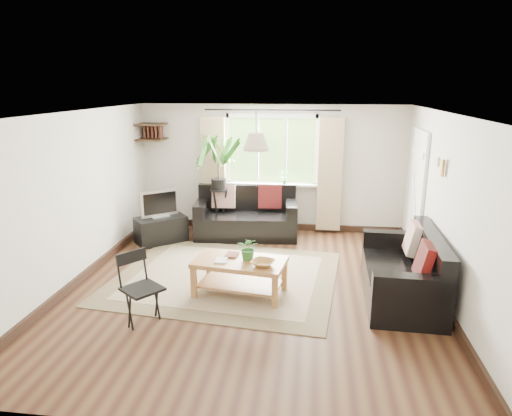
# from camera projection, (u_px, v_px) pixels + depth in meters

# --- Properties ---
(floor) EXTENTS (5.50, 5.50, 0.00)m
(floor) POSITION_uv_depth(u_px,v_px,m) (252.00, 288.00, 6.37)
(floor) COLOR #321910
(floor) RESTS_ON ground
(ceiling) EXTENTS (5.50, 5.50, 0.00)m
(ceiling) POSITION_uv_depth(u_px,v_px,m) (252.00, 113.00, 5.75)
(ceiling) COLOR white
(ceiling) RESTS_ON floor
(wall_back) EXTENTS (5.00, 0.02, 2.40)m
(wall_back) POSITION_uv_depth(u_px,v_px,m) (272.00, 168.00, 8.69)
(wall_back) COLOR beige
(wall_back) RESTS_ON floor
(wall_front) EXTENTS (5.00, 0.02, 2.40)m
(wall_front) POSITION_uv_depth(u_px,v_px,m) (203.00, 297.00, 3.43)
(wall_front) COLOR beige
(wall_front) RESTS_ON floor
(wall_left) EXTENTS (0.02, 5.50, 2.40)m
(wall_left) POSITION_uv_depth(u_px,v_px,m) (75.00, 199.00, 6.37)
(wall_left) COLOR beige
(wall_left) RESTS_ON floor
(wall_right) EXTENTS (0.02, 5.50, 2.40)m
(wall_right) POSITION_uv_depth(u_px,v_px,m) (448.00, 211.00, 5.75)
(wall_right) COLOR beige
(wall_right) RESTS_ON floor
(rug) EXTENTS (3.44, 3.04, 0.02)m
(rug) POSITION_uv_depth(u_px,v_px,m) (226.00, 277.00, 6.73)
(rug) COLOR beige
(rug) RESTS_ON floor
(window) EXTENTS (2.50, 0.16, 2.16)m
(window) POSITION_uv_depth(u_px,v_px,m) (272.00, 150.00, 8.56)
(window) COLOR white
(window) RESTS_ON wall_back
(door) EXTENTS (0.06, 0.96, 2.06)m
(door) POSITION_uv_depth(u_px,v_px,m) (416.00, 195.00, 7.44)
(door) COLOR silver
(door) RESTS_ON wall_right
(corner_shelf) EXTENTS (0.50, 0.50, 0.34)m
(corner_shelf) POSITION_uv_depth(u_px,v_px,m) (151.00, 132.00, 8.55)
(corner_shelf) COLOR black
(corner_shelf) RESTS_ON wall_back
(pendant_lamp) EXTENTS (0.36, 0.36, 0.54)m
(pendant_lamp) POSITION_uv_depth(u_px,v_px,m) (256.00, 137.00, 6.22)
(pendant_lamp) COLOR beige
(pendant_lamp) RESTS_ON ceiling
(wall_sconce) EXTENTS (0.12, 0.12, 0.28)m
(wall_sconce) POSITION_uv_depth(u_px,v_px,m) (441.00, 165.00, 5.91)
(wall_sconce) COLOR beige
(wall_sconce) RESTS_ON wall_right
(sofa_back) EXTENTS (1.93, 1.09, 0.87)m
(sofa_back) POSITION_uv_depth(u_px,v_px,m) (246.00, 214.00, 8.44)
(sofa_back) COLOR black
(sofa_back) RESTS_ON floor
(sofa_right) EXTENTS (1.84, 0.97, 0.85)m
(sofa_right) POSITION_uv_depth(u_px,v_px,m) (402.00, 268.00, 5.98)
(sofa_right) COLOR black
(sofa_right) RESTS_ON floor
(coffee_table) EXTENTS (1.29, 0.83, 0.49)m
(coffee_table) POSITION_uv_depth(u_px,v_px,m) (240.00, 277.00, 6.12)
(coffee_table) COLOR brown
(coffee_table) RESTS_ON floor
(table_plant) EXTENTS (0.31, 0.28, 0.32)m
(table_plant) POSITION_uv_depth(u_px,v_px,m) (249.00, 248.00, 6.04)
(table_plant) COLOR #2A6729
(table_plant) RESTS_ON coffee_table
(bowl) EXTENTS (0.37, 0.37, 0.07)m
(bowl) POSITION_uv_depth(u_px,v_px,m) (263.00, 263.00, 5.86)
(bowl) COLOR olive
(bowl) RESTS_ON coffee_table
(book_a) EXTENTS (0.17, 0.22, 0.02)m
(book_a) POSITION_uv_depth(u_px,v_px,m) (215.00, 260.00, 6.04)
(book_a) COLOR silver
(book_a) RESTS_ON coffee_table
(book_b) EXTENTS (0.19, 0.24, 0.02)m
(book_b) POSITION_uv_depth(u_px,v_px,m) (226.00, 254.00, 6.24)
(book_b) COLOR brown
(book_b) RESTS_ON coffee_table
(tv_stand) EXTENTS (0.98, 0.92, 0.47)m
(tv_stand) POSITION_uv_depth(u_px,v_px,m) (161.00, 230.00, 8.18)
(tv_stand) COLOR black
(tv_stand) RESTS_ON floor
(tv) EXTENTS (0.66, 0.59, 0.51)m
(tv) POSITION_uv_depth(u_px,v_px,m) (160.00, 203.00, 8.05)
(tv) COLOR #A5A5AA
(tv) RESTS_ON tv_stand
(palm_stand) EXTENTS (0.75, 0.75, 1.87)m
(palm_stand) POSITION_uv_depth(u_px,v_px,m) (219.00, 185.00, 8.47)
(palm_stand) COLOR black
(palm_stand) RESTS_ON floor
(folding_chair) EXTENTS (0.62, 0.62, 0.86)m
(folding_chair) POSITION_uv_depth(u_px,v_px,m) (142.00, 290.00, 5.32)
(folding_chair) COLOR black
(folding_chair) RESTS_ON floor
(sill_plant) EXTENTS (0.14, 0.10, 0.27)m
(sill_plant) POSITION_uv_depth(u_px,v_px,m) (284.00, 177.00, 8.58)
(sill_plant) COLOR #2D6023
(sill_plant) RESTS_ON window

